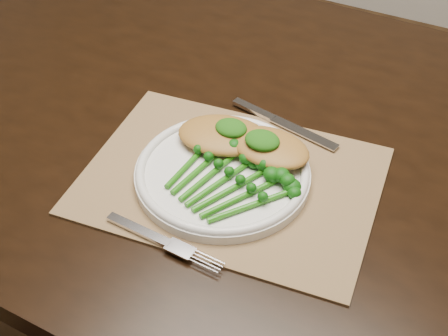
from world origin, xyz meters
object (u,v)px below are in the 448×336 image
at_px(chicken_fillet_left, 222,135).
at_px(broccolini_bundle, 220,182).
at_px(dining_table, 234,267).
at_px(placemat, 231,180).
at_px(dinner_plate, 222,172).

height_order(chicken_fillet_left, broccolini_bundle, chicken_fillet_left).
bearing_deg(dining_table, chicken_fillet_left, -80.21).
relative_size(dining_table, broccolini_bundle, 7.98).
bearing_deg(placemat, broccolini_bundle, -99.67).
bearing_deg(chicken_fillet_left, dinner_plate, -78.70).
bearing_deg(placemat, dinner_plate, -167.79).
bearing_deg(broccolini_bundle, placemat, 106.57).
distance_m(dining_table, chicken_fillet_left, 0.41).
distance_m(placemat, chicken_fillet_left, 0.07).
bearing_deg(dining_table, dinner_plate, -71.48).
bearing_deg(placemat, chicken_fillet_left, 121.78).
relative_size(placemat, broccolini_bundle, 2.07).
relative_size(dinner_plate, chicken_fillet_left, 1.88).
relative_size(placemat, chicken_fillet_left, 3.10).
xyz_separation_m(dining_table, dinner_plate, (0.04, -0.13, 0.39)).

